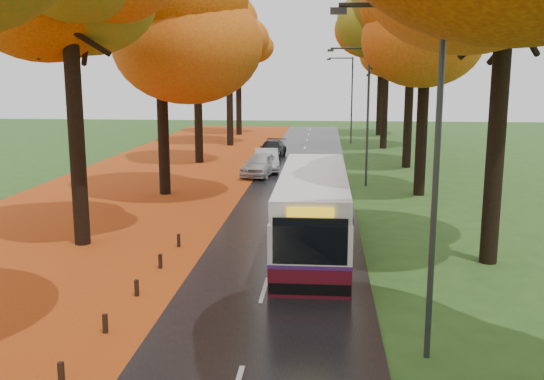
# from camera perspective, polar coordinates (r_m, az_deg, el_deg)

# --- Properties ---
(road) EXTENTS (6.50, 90.00, 0.04)m
(road) POSITION_cam_1_polar(r_m,az_deg,el_deg) (31.09, 1.66, -1.10)
(road) COLOR black
(road) RESTS_ON ground
(centre_line) EXTENTS (0.12, 90.00, 0.01)m
(centre_line) POSITION_cam_1_polar(r_m,az_deg,el_deg) (31.08, 1.66, -1.06)
(centre_line) COLOR silver
(centre_line) RESTS_ON road
(leaf_verge) EXTENTS (12.00, 90.00, 0.02)m
(leaf_verge) POSITION_cam_1_polar(r_m,az_deg,el_deg) (32.85, -14.22, -0.80)
(leaf_verge) COLOR maroon
(leaf_verge) RESTS_ON ground
(leaf_drift) EXTENTS (0.90, 90.00, 0.01)m
(leaf_drift) POSITION_cam_1_polar(r_m,az_deg,el_deg) (31.40, -3.91, -0.96)
(leaf_drift) COLOR #B84312
(leaf_drift) RESTS_ON road
(trees_left) EXTENTS (9.20, 74.00, 13.88)m
(trees_left) POSITION_cam_1_polar(r_m,az_deg,el_deg) (33.77, -10.78, 15.90)
(trees_left) COLOR black
(trees_left) RESTS_ON ground
(trees_right) EXTENTS (9.30, 74.20, 13.96)m
(trees_right) POSITION_cam_1_polar(r_m,az_deg,el_deg) (32.88, 15.10, 16.13)
(trees_right) COLOR black
(trees_right) RESTS_ON ground
(streetlamp_near) EXTENTS (2.45, 0.18, 8.00)m
(streetlamp_near) POSITION_cam_1_polar(r_m,az_deg,el_deg) (13.65, 14.21, 3.14)
(streetlamp_near) COLOR #333538
(streetlamp_near) RESTS_ON ground
(streetlamp_mid) EXTENTS (2.45, 0.18, 8.00)m
(streetlamp_mid) POSITION_cam_1_polar(r_m,az_deg,el_deg) (35.47, 8.62, 7.92)
(streetlamp_mid) COLOR #333538
(streetlamp_mid) RESTS_ON ground
(streetlamp_far) EXTENTS (2.45, 0.18, 8.00)m
(streetlamp_far) POSITION_cam_1_polar(r_m,az_deg,el_deg) (57.43, 7.28, 9.04)
(streetlamp_far) COLOR #333538
(streetlamp_far) RESTS_ON ground
(bus) EXTENTS (2.51, 10.82, 2.84)m
(bus) POSITION_cam_1_polar(r_m,az_deg,el_deg) (22.65, 3.90, -1.75)
(bus) COLOR #530C17
(bus) RESTS_ON road
(car_white) EXTENTS (2.44, 4.54, 1.47)m
(car_white) POSITION_cam_1_polar(r_m,az_deg,el_deg) (38.75, -1.14, 2.42)
(car_white) COLOR #BABABE
(car_white) RESTS_ON road
(car_silver) EXTENTS (2.08, 4.57, 1.45)m
(car_silver) POSITION_cam_1_polar(r_m,az_deg,el_deg) (40.82, -0.52, 2.84)
(car_silver) COLOR #9B9DA2
(car_silver) RESTS_ON road
(car_dark) EXTENTS (2.20, 4.63, 1.30)m
(car_dark) POSITION_cam_1_polar(r_m,az_deg,el_deg) (47.49, 0.01, 3.89)
(car_dark) COLOR black
(car_dark) RESTS_ON road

